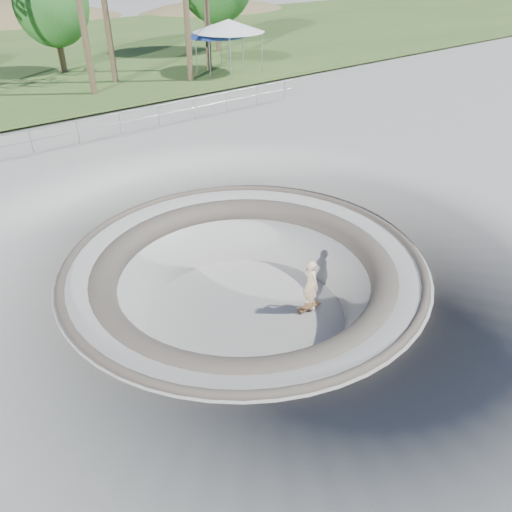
# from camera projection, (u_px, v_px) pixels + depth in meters

# --- Properties ---
(ground) EXTENTS (180.00, 180.00, 0.00)m
(ground) POSITION_uv_depth(u_px,v_px,m) (244.00, 261.00, 14.19)
(ground) COLOR #A1A19C
(ground) RESTS_ON ground
(skate_bowl) EXTENTS (14.00, 14.00, 4.10)m
(skate_bowl) POSITION_uv_depth(u_px,v_px,m) (245.00, 312.00, 15.16)
(skate_bowl) COLOR #A1A19C
(skate_bowl) RESTS_ON ground
(safety_railing) EXTENTS (25.00, 0.06, 1.03)m
(safety_railing) POSITION_uv_depth(u_px,v_px,m) (78.00, 132.00, 21.79)
(safety_railing) COLOR #96999E
(safety_railing) RESTS_ON ground
(skateboard) EXTENTS (0.80, 0.25, 0.08)m
(skateboard) POSITION_uv_depth(u_px,v_px,m) (309.00, 307.00, 15.38)
(skateboard) COLOR brown
(skateboard) RESTS_ON ground
(skater) EXTENTS (0.46, 0.64, 1.65)m
(skater) POSITION_uv_depth(u_px,v_px,m) (311.00, 284.00, 14.93)
(skater) COLOR beige
(skater) RESTS_ON skateboard
(canopy_white) EXTENTS (6.45, 6.45, 3.32)m
(canopy_white) POSITION_uv_depth(u_px,v_px,m) (229.00, 26.00, 32.27)
(canopy_white) COLOR #96999E
(canopy_white) RESTS_ON ground
(canopy_blue) EXTENTS (5.60, 5.60, 2.83)m
(canopy_blue) POSITION_uv_depth(u_px,v_px,m) (215.00, 31.00, 33.13)
(canopy_blue) COLOR #96999E
(canopy_blue) RESTS_ON ground
(bushy_tree_mid) EXTENTS (4.72, 4.29, 6.81)m
(bushy_tree_mid) POSITION_uv_depth(u_px,v_px,m) (52.00, 5.00, 31.89)
(bushy_tree_mid) COLOR brown
(bushy_tree_mid) RESTS_ON ground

